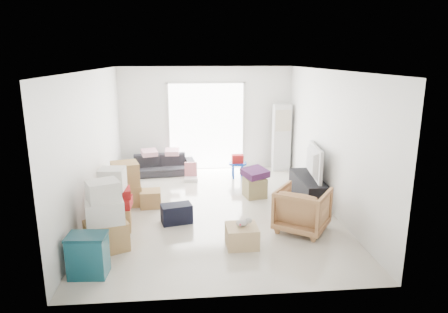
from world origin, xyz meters
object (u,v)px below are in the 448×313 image
object	(u,v)px
ac_tower	(281,138)
wood_crate	(242,236)
armchair	(303,207)
sofa	(160,162)
tv_console	(308,188)
ottoman	(255,187)
storage_bins	(88,255)
kids_table	(238,162)
television	(309,174)

from	to	relation	value
ac_tower	wood_crate	bearing A→B (deg)	-110.83
armchair	sofa	bearing A→B (deg)	-19.06
tv_console	armchair	world-z (taller)	armchair
ottoman	wood_crate	bearing A→B (deg)	-104.68
ottoman	wood_crate	world-z (taller)	ottoman
ac_tower	storage_bins	world-z (taller)	ac_tower
sofa	armchair	bearing A→B (deg)	-60.52
armchair	ottoman	xyz separation A→B (m)	(-0.53, 1.77, -0.21)
tv_console	armchair	size ratio (longest dim) A/B	1.75
sofa	wood_crate	size ratio (longest dim) A/B	3.48
ac_tower	ottoman	size ratio (longest dim) A/B	4.08
kids_table	tv_console	bearing A→B (deg)	-52.97
ottoman	ac_tower	bearing A→B (deg)	62.93
armchair	ottoman	size ratio (longest dim) A/B	1.96
armchair	storage_bins	size ratio (longest dim) A/B	1.39
television	storage_bins	distance (m)	4.73
storage_bins	wood_crate	size ratio (longest dim) A/B	1.22
sofa	tv_console	bearing A→B (deg)	-40.43
sofa	kids_table	xyz separation A→B (m)	(1.93, -0.46, 0.08)
tv_console	television	xyz separation A→B (m)	(0.00, -0.00, 0.32)
ac_tower	storage_bins	bearing A→B (deg)	-127.74
television	storage_bins	xyz separation A→B (m)	(-3.90, -2.66, -0.27)
tv_console	storage_bins	xyz separation A→B (m)	(-3.90, -2.66, 0.06)
sofa	wood_crate	xyz separation A→B (m)	(1.53, -4.13, -0.17)
ac_tower	armchair	distance (m)	3.86
armchair	storage_bins	xyz separation A→B (m)	(-3.34, -1.17, -0.12)
television	ottoman	distance (m)	1.18
sofa	kids_table	bearing A→B (deg)	-19.89
television	storage_bins	world-z (taller)	television
sofa	ottoman	xyz separation A→B (m)	(2.12, -1.88, -0.12)
tv_console	kids_table	world-z (taller)	kids_table
sofa	ottoman	size ratio (longest dim) A/B	4.02
television	wood_crate	bearing A→B (deg)	146.22
armchair	tv_console	bearing A→B (deg)	-75.63
television	sofa	xyz separation A→B (m)	(-3.21, 2.16, -0.23)
storage_bins	kids_table	size ratio (longest dim) A/B	1.03
television	storage_bins	bearing A→B (deg)	130.98
tv_console	wood_crate	bearing A→B (deg)	-130.42
sofa	storage_bins	size ratio (longest dim) A/B	2.85
sofa	kids_table	distance (m)	1.98
kids_table	wood_crate	xyz separation A→B (m)	(-0.40, -3.67, -0.25)
storage_bins	kids_table	bearing A→B (deg)	59.06
tv_console	ottoman	distance (m)	1.12
ac_tower	wood_crate	world-z (taller)	ac_tower
television	wood_crate	distance (m)	2.62
tv_console	armchair	bearing A→B (deg)	-110.58
ac_tower	sofa	size ratio (longest dim) A/B	1.01
tv_console	wood_crate	distance (m)	2.59
tv_console	wood_crate	world-z (taller)	tv_console
ac_tower	tv_console	size ratio (longest dim) A/B	1.18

